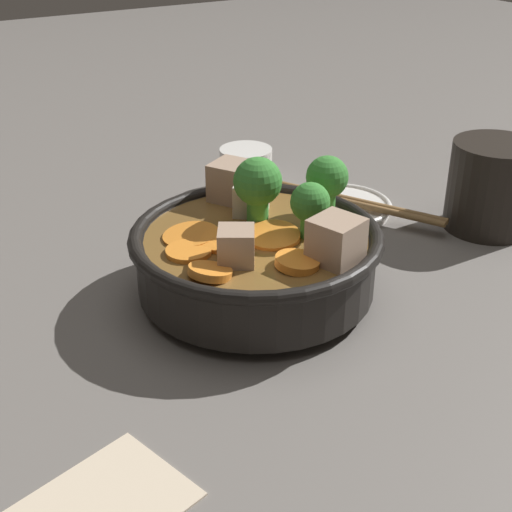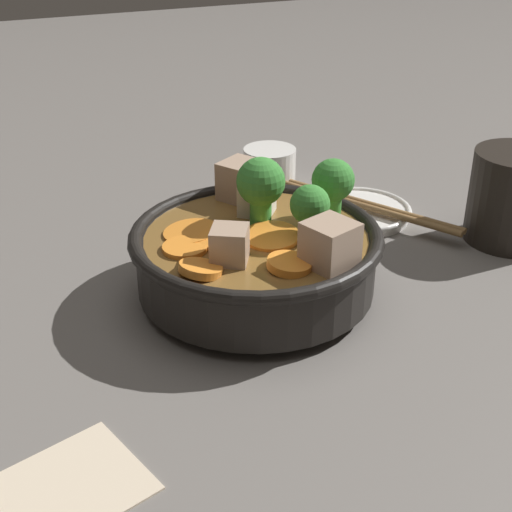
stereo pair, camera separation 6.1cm
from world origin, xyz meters
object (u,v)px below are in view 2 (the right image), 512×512
object	(u,v)px
tea_cup	(270,169)
chopsticks_pair	(359,203)
stirfry_bowl	(258,251)
side_saucer	(359,211)

from	to	relation	value
tea_cup	chopsticks_pair	distance (m)	0.12
stirfry_bowl	chopsticks_pair	distance (m)	0.20
tea_cup	chopsticks_pair	size ratio (longest dim) A/B	0.28
stirfry_bowl	chopsticks_pair	xyz separation A→B (m)	(0.17, 0.10, -0.03)
side_saucer	tea_cup	world-z (taller)	tea_cup
stirfry_bowl	side_saucer	world-z (taller)	stirfry_bowl
side_saucer	tea_cup	size ratio (longest dim) A/B	1.86
stirfry_bowl	chopsticks_pair	size ratio (longest dim) A/B	1.00
stirfry_bowl	tea_cup	world-z (taller)	stirfry_bowl
tea_cup	stirfry_bowl	bearing A→B (deg)	-117.87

